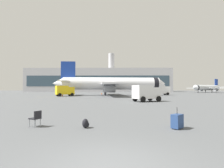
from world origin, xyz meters
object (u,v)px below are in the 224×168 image
object	(u,v)px
airplane_at_gate	(111,84)
rolling_suitcase	(177,121)
airplane_taxiing	(207,88)
safety_cone_far	(102,93)
service_truck	(65,90)
safety_cone_near	(155,95)
gate_chair	(36,117)
traveller_backpack	(86,123)
fuel_truck	(160,90)
cargo_van	(146,93)
safety_cone_mid	(62,95)

from	to	relation	value
airplane_at_gate	rolling_suitcase	bearing A→B (deg)	-84.75
airplane_taxiing	safety_cone_far	distance (m)	60.65
service_truck	rolling_suitcase	world-z (taller)	service_truck
service_truck	safety_cone_near	xyz separation A→B (m)	(24.18, -2.74, -1.28)
rolling_suitcase	gate_chair	size ratio (longest dim) A/B	1.28
gate_chair	rolling_suitcase	bearing A→B (deg)	-2.97
rolling_suitcase	traveller_backpack	size ratio (longest dim) A/B	2.29
fuel_truck	safety_cone_far	size ratio (longest dim) A/B	9.93
safety_cone_far	rolling_suitcase	distance (m)	57.09
safety_cone_far	gate_chair	world-z (taller)	gate_chair
rolling_suitcase	fuel_truck	bearing A→B (deg)	76.47
traveller_backpack	gate_chair	distance (m)	2.77
airplane_taxiing	fuel_truck	size ratio (longest dim) A/B	3.66
cargo_van	safety_cone_mid	distance (m)	27.41
service_truck	safety_cone_far	xyz separation A→B (m)	(8.92, 17.58, -1.30)
service_truck	fuel_truck	xyz separation A→B (m)	(28.22, 8.46, 0.16)
airplane_taxiing	traveller_backpack	xyz separation A→B (m)	(-50.84, -83.99, -2.38)
airplane_taxiing	safety_cone_mid	xyz separation A→B (m)	(-63.41, -45.57, -2.28)
safety_cone_far	rolling_suitcase	xyz separation A→B (m)	(7.89, -56.54, 0.09)
airplane_taxiing	cargo_van	bearing A→B (deg)	-124.17
airplane_at_gate	service_truck	size ratio (longest dim) A/B	6.83
airplane_taxiing	fuel_truck	xyz separation A→B (m)	(-34.67, -36.68, -0.84)
service_truck	fuel_truck	distance (m)	29.46
fuel_truck	safety_cone_far	bearing A→B (deg)	154.71
service_truck	safety_cone_far	world-z (taller)	service_truck
airplane_at_gate	safety_cone_far	xyz separation A→B (m)	(-3.66, 10.46, -3.35)
safety_cone_mid	gate_chair	world-z (taller)	gate_chair
gate_chair	safety_cone_mid	bearing A→B (deg)	104.45
airplane_at_gate	fuel_truck	bearing A→B (deg)	4.90
fuel_truck	safety_cone_mid	world-z (taller)	fuel_truck
airplane_at_gate	service_truck	distance (m)	14.60
airplane_taxiing	service_truck	size ratio (longest dim) A/B	4.30
cargo_van	safety_cone_mid	world-z (taller)	cargo_van
cargo_van	airplane_taxiing	bearing A→B (deg)	55.83
airplane_taxiing	rolling_suitcase	xyz separation A→B (m)	(-46.09, -84.11, -2.22)
airplane_taxiing	safety_cone_mid	world-z (taller)	airplane_taxiing
airplane_at_gate	traveller_backpack	size ratio (longest dim) A/B	74.53
rolling_suitcase	safety_cone_near	bearing A→B (deg)	78.50
airplane_taxiing	rolling_suitcase	distance (m)	95.93
airplane_taxiing	rolling_suitcase	world-z (taller)	airplane_taxiing
safety_cone_far	safety_cone_near	bearing A→B (deg)	-53.09
cargo_van	rolling_suitcase	bearing A→B (deg)	-95.81
airplane_taxiing	gate_chair	xyz separation A→B (m)	(-53.58, -83.72, -2.11)
safety_cone_far	traveller_backpack	distance (m)	56.51
cargo_van	safety_cone_near	xyz separation A→B (m)	(5.43, 17.16, -1.13)
airplane_at_gate	cargo_van	distance (m)	27.80
service_truck	gate_chair	distance (m)	39.70
safety_cone_near	safety_cone_mid	distance (m)	24.80
fuel_truck	airplane_at_gate	bearing A→B (deg)	-175.10
cargo_van	safety_cone_mid	bearing A→B (deg)	134.69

